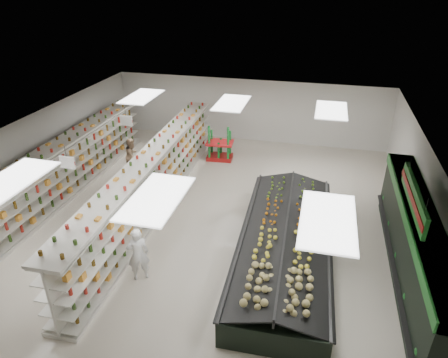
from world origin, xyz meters
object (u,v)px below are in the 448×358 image
(gondola_left, at_px, (56,177))
(soda_endcap, at_px, (220,144))
(gondola_center, at_px, (153,183))
(shopper_main, at_px, (138,254))
(shopper_background, at_px, (132,156))
(produce_island, at_px, (285,242))

(gondola_left, xyz_separation_m, soda_endcap, (5.12, 5.20, -0.23))
(gondola_center, distance_m, soda_endcap, 4.98)
(gondola_center, bearing_deg, shopper_main, -74.92)
(soda_endcap, distance_m, shopper_background, 4.07)
(shopper_background, bearing_deg, produce_island, -123.53)
(gondola_left, relative_size, shopper_background, 7.83)
(soda_endcap, bearing_deg, gondola_center, -105.02)
(gondola_center, relative_size, produce_island, 1.65)
(produce_island, relative_size, shopper_background, 4.84)
(gondola_center, xyz_separation_m, shopper_main, (1.13, -3.82, -0.16))
(soda_endcap, height_order, shopper_main, shopper_main)
(produce_island, height_order, soda_endcap, soda_endcap)
(gondola_center, xyz_separation_m, produce_island, (5.09, -1.79, -0.49))
(produce_island, bearing_deg, shopper_main, -152.80)
(gondola_center, xyz_separation_m, soda_endcap, (1.29, 4.81, -0.25))
(shopper_main, bearing_deg, gondola_left, -67.02)
(soda_endcap, height_order, shopper_background, shopper_background)
(gondola_left, height_order, produce_island, gondola_left)
(produce_island, distance_m, shopper_main, 4.46)
(gondola_center, height_order, shopper_background, gondola_center)
(gondola_left, height_order, gondola_center, gondola_center)
(gondola_center, bearing_deg, produce_island, -20.76)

